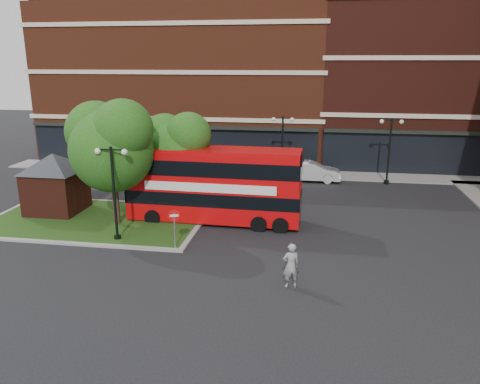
% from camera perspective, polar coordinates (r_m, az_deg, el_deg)
% --- Properties ---
extents(ground, '(120.00, 120.00, 0.00)m').
position_cam_1_polar(ground, '(23.62, -2.45, -6.95)').
color(ground, black).
rests_on(ground, ground).
extents(pavement_far, '(44.00, 3.00, 0.12)m').
position_cam_1_polar(pavement_far, '(39.15, 2.37, 2.41)').
color(pavement_far, slate).
rests_on(pavement_far, ground).
extents(terrace_far_left, '(26.00, 12.00, 14.00)m').
position_cam_1_polar(terrace_far_left, '(47.05, -6.38, 13.13)').
color(terrace_far_left, maroon).
rests_on(terrace_far_left, ground).
extents(terrace_far_right, '(18.00, 12.00, 16.00)m').
position_cam_1_polar(terrace_far_right, '(46.33, 21.65, 13.35)').
color(terrace_far_right, '#471911').
rests_on(terrace_far_right, ground).
extents(traffic_island, '(12.60, 7.60, 0.15)m').
position_cam_1_polar(traffic_island, '(28.79, -17.05, -3.26)').
color(traffic_island, gray).
rests_on(traffic_island, ground).
extents(kiosk, '(6.51, 6.51, 3.60)m').
position_cam_1_polar(kiosk, '(30.44, -21.66, 1.74)').
color(kiosk, '#471911').
rests_on(kiosk, traffic_island).
extents(tree_island_west, '(5.40, 4.71, 7.21)m').
position_cam_1_polar(tree_island_west, '(26.68, -15.53, 5.88)').
color(tree_island_west, '#2D2116').
rests_on(tree_island_west, ground).
extents(tree_island_east, '(4.46, 3.90, 6.29)m').
position_cam_1_polar(tree_island_east, '(28.01, -7.70, 5.62)').
color(tree_island_east, '#2D2116').
rests_on(tree_island_east, ground).
extents(lamp_island, '(1.72, 0.36, 5.00)m').
position_cam_1_polar(lamp_island, '(24.54, -15.13, 0.36)').
color(lamp_island, black).
rests_on(lamp_island, ground).
extents(lamp_far_left, '(1.72, 0.36, 5.00)m').
position_cam_1_polar(lamp_far_left, '(36.46, 5.18, 5.80)').
color(lamp_far_left, black).
rests_on(lamp_far_left, ground).
extents(lamp_far_right, '(1.72, 0.36, 5.00)m').
position_cam_1_polar(lamp_far_right, '(36.80, 17.75, 5.20)').
color(lamp_far_right, black).
rests_on(lamp_far_right, ground).
extents(bus, '(10.00, 2.53, 3.80)m').
position_cam_1_polar(bus, '(26.77, -3.21, 1.43)').
color(bus, '#C3070A').
rests_on(bus, ground).
extents(woman, '(0.82, 0.67, 1.93)m').
position_cam_1_polar(woman, '(19.62, 6.22, -8.89)').
color(woman, gray).
rests_on(woman, ground).
extents(car_silver, '(3.71, 1.84, 1.21)m').
position_cam_1_polar(car_silver, '(39.52, -5.44, 3.29)').
color(car_silver, '#9E9FA5').
rests_on(car_silver, ground).
extents(car_white, '(4.73, 1.70, 1.55)m').
position_cam_1_polar(car_white, '(36.79, 8.53, 2.51)').
color(car_white, silver).
rests_on(car_white, ground).
extents(no_entry_sign, '(0.56, 0.24, 2.12)m').
position_cam_1_polar(no_entry_sign, '(23.14, -8.01, -3.59)').
color(no_entry_sign, slate).
rests_on(no_entry_sign, ground).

